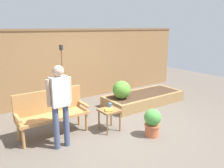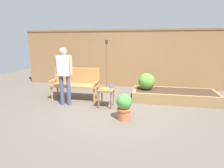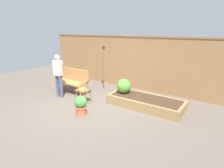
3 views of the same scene
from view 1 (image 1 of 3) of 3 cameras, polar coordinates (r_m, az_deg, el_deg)
ground_plane at (r=5.14m, az=3.12°, el=-11.25°), size 14.00×14.00×0.00m
fence_back at (r=6.96m, az=-10.15°, el=4.75°), size 8.40×0.14×2.16m
garden_bench at (r=4.88m, az=-15.03°, el=-6.23°), size 1.44×0.48×0.94m
side_table at (r=4.93m, az=-0.66°, el=-7.34°), size 0.40×0.40×0.48m
cup_on_table at (r=5.04m, az=-0.49°, el=-5.30°), size 0.11×0.08×0.09m
book_on_table at (r=4.83m, az=-0.74°, el=-6.53°), size 0.23×0.23×0.03m
potted_boxwood at (r=4.79m, az=10.12°, el=-9.26°), size 0.35×0.35×0.58m
raised_planter_bed at (r=6.78m, az=7.95°, el=-3.61°), size 2.40×1.00×0.30m
shrub_near_bench at (r=6.15m, az=2.46°, el=-1.47°), size 0.49×0.49×0.49m
tiki_torch at (r=5.91m, az=-12.41°, el=4.14°), size 0.10×0.10×1.77m
person_by_bench at (r=4.18m, az=-13.00°, el=-3.90°), size 0.47×0.20×1.56m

